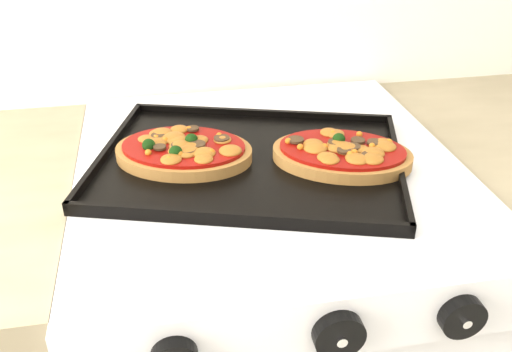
{
  "coord_description": "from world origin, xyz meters",
  "views": [
    {
      "loc": [
        -0.17,
        0.92,
        1.34
      ],
      "look_at": [
        -0.03,
        1.63,
        0.92
      ],
      "focal_mm": 40.0,
      "sensor_mm": 36.0,
      "label": 1
    }
  ],
  "objects": [
    {
      "name": "control_panel",
      "position": [
        -0.0,
        1.39,
        0.85
      ],
      "size": [
        0.6,
        0.02,
        0.09
      ],
      "primitive_type": "cube",
      "color": "silver",
      "rests_on": "stove"
    },
    {
      "name": "knob_right",
      "position": [
        0.17,
        1.37,
        0.85
      ],
      "size": [
        0.06,
        0.02,
        0.06
      ],
      "primitive_type": "cylinder",
      "rotation": [
        1.57,
        0.0,
        0.0
      ],
      "color": "black",
      "rests_on": "control_panel"
    },
    {
      "name": "baking_tray",
      "position": [
        -0.03,
        1.68,
        0.92
      ],
      "size": [
        0.53,
        0.46,
        0.02
      ],
      "primitive_type": "cube",
      "rotation": [
        0.0,
        0.0,
        -0.3
      ],
      "color": "black",
      "rests_on": "stove"
    },
    {
      "name": "pizza_right",
      "position": [
        0.1,
        1.65,
        0.94
      ],
      "size": [
        0.25,
        0.21,
        0.03
      ],
      "primitive_type": null,
      "rotation": [
        0.0,
        0.0,
        -0.39
      ],
      "color": "#965D33",
      "rests_on": "baking_tray"
    },
    {
      "name": "pizza_left",
      "position": [
        -0.13,
        1.7,
        0.94
      ],
      "size": [
        0.25,
        0.21,
        0.03
      ],
      "primitive_type": null,
      "rotation": [
        0.0,
        0.0,
        -0.31
      ],
      "color": "#965D33",
      "rests_on": "baking_tray"
    },
    {
      "name": "knob_center",
      "position": [
        0.01,
        1.37,
        0.85
      ],
      "size": [
        0.06,
        0.02,
        0.06
      ],
      "primitive_type": "cylinder",
      "rotation": [
        1.57,
        0.0,
        0.0
      ],
      "color": "black",
      "rests_on": "control_panel"
    }
  ]
}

